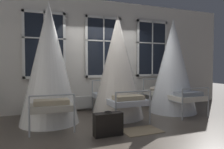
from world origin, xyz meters
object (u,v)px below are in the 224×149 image
at_px(cot_first, 49,64).
at_px(suitcase_dark, 108,124).
at_px(cot_second, 118,68).
at_px(cot_third, 173,67).

xyz_separation_m(cot_first, suitcase_dark, (0.96, -1.35, -1.15)).
bearing_deg(suitcase_dark, cot_second, 59.24).
height_order(cot_first, cot_second, cot_first).
bearing_deg(cot_third, cot_first, 88.22).
relative_size(cot_first, cot_third, 1.05).
bearing_deg(cot_second, cot_first, 88.44).
xyz_separation_m(cot_second, suitcase_dark, (-0.74, -1.29, -1.07)).
bearing_deg(cot_first, cot_third, -89.16).
bearing_deg(suitcase_dark, cot_first, 124.51).
distance_m(cot_first, cot_third, 3.43).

